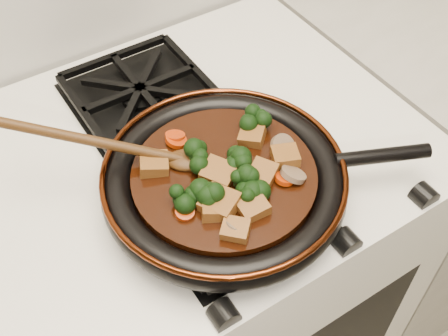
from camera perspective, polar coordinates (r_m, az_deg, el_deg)
stove at (r=1.26m, az=-3.12°, el=-12.05°), size 0.76×0.60×0.90m
burner_grate_front at (r=0.81m, az=0.59°, el=-3.47°), size 0.23×0.23×0.03m
burner_grate_back at (r=0.98m, az=-8.45°, el=7.56°), size 0.23×0.23×0.03m
skillet at (r=0.80m, az=0.15°, el=-1.21°), size 0.45×0.35×0.05m
braising_sauce at (r=0.79m, az=0.00°, el=-1.00°), size 0.26×0.26×0.02m
tofu_cube_0 at (r=0.74m, az=-0.88°, el=-4.15°), size 0.05×0.05×0.03m
tofu_cube_1 at (r=0.77m, az=-0.60°, el=-0.66°), size 0.06×0.06×0.03m
tofu_cube_2 at (r=0.82m, az=2.87°, el=3.31°), size 0.05×0.05×0.03m
tofu_cube_3 at (r=0.74m, az=2.91°, el=-3.96°), size 0.04×0.04×0.03m
tofu_cube_4 at (r=0.72m, az=1.18°, el=-6.33°), size 0.05×0.05×0.02m
tofu_cube_5 at (r=0.74m, az=-0.40°, el=-3.62°), size 0.06×0.06×0.03m
tofu_cube_6 at (r=0.80m, az=6.22°, el=1.12°), size 0.05×0.05×0.02m
tofu_cube_7 at (r=0.79m, az=-7.13°, el=0.37°), size 0.05×0.05×0.03m
tofu_cube_8 at (r=0.77m, az=3.88°, el=-0.71°), size 0.05×0.05×0.03m
broccoli_floret_0 at (r=0.74m, az=-2.07°, el=-2.79°), size 0.08×0.09×0.07m
broccoli_floret_1 at (r=0.84m, az=2.98°, el=4.53°), size 0.06×0.07×0.07m
broccoli_floret_2 at (r=0.74m, az=-4.01°, el=-3.13°), size 0.08×0.08×0.06m
broccoli_floret_3 at (r=0.78m, az=-2.73°, el=0.90°), size 0.08×0.09×0.07m
broccoli_floret_4 at (r=0.75m, az=2.70°, el=-2.47°), size 0.09×0.09×0.07m
broccoli_floret_5 at (r=0.78m, az=1.06°, el=0.43°), size 0.08×0.09×0.07m
broccoli_floret_6 at (r=0.76m, az=1.39°, el=-1.10°), size 0.08×0.09×0.07m
carrot_coin_0 at (r=0.76m, az=3.20°, el=-2.51°), size 0.03×0.03×0.01m
carrot_coin_1 at (r=0.78m, az=6.16°, el=-1.09°), size 0.03×0.03×0.02m
carrot_coin_2 at (r=0.74m, az=-4.01°, el=-4.49°), size 0.03×0.03×0.01m
carrot_coin_3 at (r=0.76m, az=-0.47°, el=-2.46°), size 0.03×0.03×0.01m
carrot_coin_4 at (r=0.83m, az=-4.99°, el=3.24°), size 0.03×0.03×0.02m
carrot_coin_5 at (r=0.82m, az=-4.91°, el=2.87°), size 0.03×0.03×0.02m
mushroom_slice_0 at (r=0.78m, az=7.03°, el=-0.65°), size 0.04×0.04×0.02m
mushroom_slice_1 at (r=0.81m, az=5.99°, el=2.19°), size 0.04×0.04×0.03m
mushroom_slice_2 at (r=0.72m, az=1.21°, el=-5.90°), size 0.04×0.04×0.02m
wooden_spoon at (r=0.79m, az=-9.49°, el=1.94°), size 0.15×0.11×0.27m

